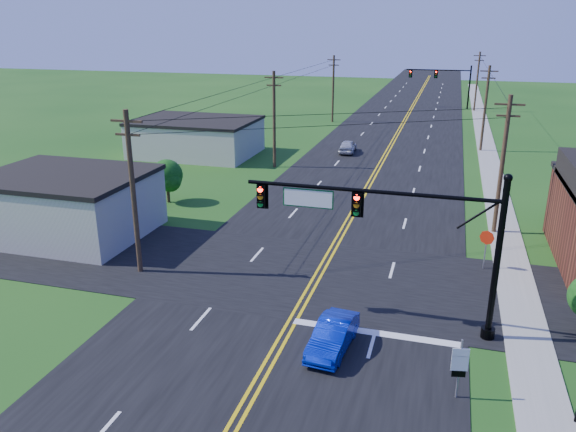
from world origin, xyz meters
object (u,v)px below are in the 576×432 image
(signal_mast_main, at_px, (391,227))
(stop_sign, at_px, (486,242))
(signal_mast_far, at_px, (442,79))
(route_sign, at_px, (459,365))
(blue_car, at_px, (333,336))

(signal_mast_main, height_order, stop_sign, signal_mast_main)
(signal_mast_main, relative_size, stop_sign, 4.89)
(signal_mast_far, bearing_deg, signal_mast_main, -90.08)
(signal_mast_far, distance_m, route_sign, 76.85)
(signal_mast_main, height_order, blue_car, signal_mast_main)
(blue_car, xyz_separation_m, stop_sign, (6.48, 10.47, 1.02))
(signal_mast_main, bearing_deg, signal_mast_far, 89.92)
(blue_car, distance_m, route_sign, 5.48)
(route_sign, relative_size, stop_sign, 1.06)
(signal_mast_far, xyz_separation_m, route_sign, (3.06, -76.73, -3.11))
(signal_mast_main, xyz_separation_m, stop_sign, (4.58, 7.67, -3.08))
(route_sign, xyz_separation_m, stop_sign, (1.41, 12.40, 0.23))
(blue_car, relative_size, route_sign, 1.58)
(blue_car, height_order, route_sign, route_sign)
(route_sign, distance_m, stop_sign, 12.48)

